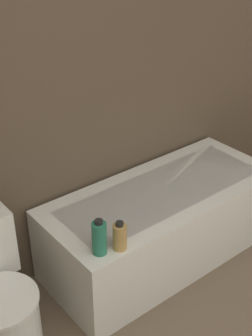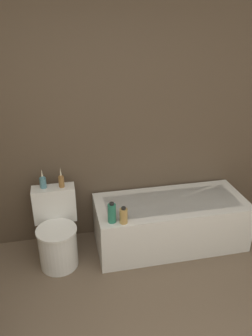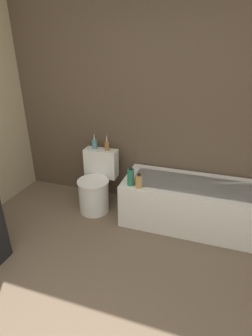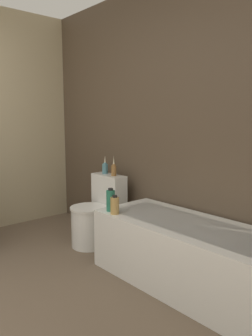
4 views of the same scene
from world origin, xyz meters
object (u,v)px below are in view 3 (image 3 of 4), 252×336
object	(u,v)px
bathtub	(192,204)
vase_gold	(95,143)
shampoo_bottle_tall	(131,177)
vase_silver	(107,145)
shampoo_bottle_short	(139,181)
toilet	(96,185)

from	to	relation	value
bathtub	vase_gold	distance (m)	1.38
shampoo_bottle_tall	vase_silver	bearing A→B (deg)	137.86
shampoo_bottle_short	shampoo_bottle_tall	bearing A→B (deg)	160.18
bathtub	shampoo_bottle_short	xyz separation A→B (m)	(-0.56, -0.27, 0.33)
shampoo_bottle_tall	shampoo_bottle_short	bearing A→B (deg)	-19.82
shampoo_bottle_tall	shampoo_bottle_short	xyz separation A→B (m)	(0.10, -0.04, -0.02)
vase_gold	shampoo_bottle_tall	xyz separation A→B (m)	(0.60, -0.41, -0.18)
shampoo_bottle_tall	shampoo_bottle_short	size ratio (longest dim) A/B	1.23
shampoo_bottle_tall	toilet	bearing A→B (deg)	158.37
toilet	vase_gold	xyz separation A→B (m)	(-0.09, 0.20, 0.48)
bathtub	vase_silver	xyz separation A→B (m)	(-1.09, 0.15, 0.54)
toilet	shampoo_bottle_tall	world-z (taller)	toilet
vase_gold	shampoo_bottle_tall	size ratio (longest dim) A/B	0.97
toilet	vase_gold	world-z (taller)	vase_gold
toilet	shampoo_bottle_short	xyz separation A→B (m)	(0.62, -0.24, 0.28)
toilet	shampoo_bottle_short	size ratio (longest dim) A/B	4.40
toilet	vase_gold	distance (m)	0.53
vase_silver	toilet	bearing A→B (deg)	-115.65
bathtub	vase_gold	world-z (taller)	vase_gold
toilet	shampoo_bottle_tall	distance (m)	0.63
shampoo_bottle_short	vase_gold	bearing A→B (deg)	147.77
vase_silver	shampoo_bottle_tall	distance (m)	0.61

